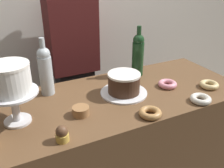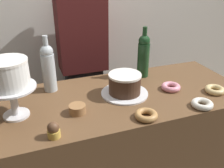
% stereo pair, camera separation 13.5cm
% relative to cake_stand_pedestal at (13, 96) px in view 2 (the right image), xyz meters
% --- Properties ---
extents(back_wall, '(6.00, 0.05, 2.60)m').
position_rel_cake_stand_pedestal_xyz_m(back_wall, '(0.50, 0.91, 0.25)').
color(back_wall, silver).
rests_on(back_wall, ground_plane).
extents(display_counter, '(1.57, 0.62, 0.94)m').
position_rel_cake_stand_pedestal_xyz_m(display_counter, '(0.50, 0.02, -0.58)').
color(display_counter, brown).
rests_on(display_counter, ground_plane).
extents(cake_stand_pedestal, '(0.23, 0.23, 0.16)m').
position_rel_cake_stand_pedestal_xyz_m(cake_stand_pedestal, '(0.00, 0.00, 0.00)').
color(cake_stand_pedestal, silver).
rests_on(cake_stand_pedestal, display_counter).
extents(white_layer_cake, '(0.19, 0.19, 0.13)m').
position_rel_cake_stand_pedestal_xyz_m(white_layer_cake, '(0.00, -0.00, 0.12)').
color(white_layer_cake, white).
rests_on(white_layer_cake, cake_stand_pedestal).
extents(silver_serving_platter, '(0.27, 0.27, 0.01)m').
position_rel_cake_stand_pedestal_xyz_m(silver_serving_platter, '(0.58, 0.03, -0.10)').
color(silver_serving_platter, white).
rests_on(silver_serving_platter, display_counter).
extents(chocolate_round_cake, '(0.18, 0.18, 0.11)m').
position_rel_cake_stand_pedestal_xyz_m(chocolate_round_cake, '(0.58, 0.03, -0.04)').
color(chocolate_round_cake, '#3D2619').
rests_on(chocolate_round_cake, silver_serving_platter).
extents(wine_bottle_clear, '(0.08, 0.08, 0.33)m').
position_rel_cake_stand_pedestal_xyz_m(wine_bottle_clear, '(0.20, 0.22, 0.04)').
color(wine_bottle_clear, '#B2BCC1').
rests_on(wine_bottle_clear, display_counter).
extents(wine_bottle_green, '(0.08, 0.08, 0.33)m').
position_rel_cake_stand_pedestal_xyz_m(wine_bottle_green, '(0.79, 0.22, 0.04)').
color(wine_bottle_green, '#193D1E').
rests_on(wine_bottle_green, display_counter).
extents(cupcake_chocolate, '(0.06, 0.06, 0.07)m').
position_rel_cake_stand_pedestal_xyz_m(cupcake_chocolate, '(0.15, -0.23, -0.07)').
color(cupcake_chocolate, gold).
rests_on(cupcake_chocolate, display_counter).
extents(donut_maple, '(0.11, 0.11, 0.03)m').
position_rel_cake_stand_pedestal_xyz_m(donut_maple, '(0.59, -0.23, -0.09)').
color(donut_maple, '#B27F47').
rests_on(donut_maple, display_counter).
extents(donut_sugar, '(0.11, 0.11, 0.03)m').
position_rel_cake_stand_pedestal_xyz_m(donut_sugar, '(0.91, -0.24, -0.09)').
color(donut_sugar, silver).
rests_on(donut_sugar, display_counter).
extents(donut_pink, '(0.11, 0.11, 0.03)m').
position_rel_cake_stand_pedestal_xyz_m(donut_pink, '(0.86, -0.01, -0.09)').
color(donut_pink, pink).
rests_on(donut_pink, display_counter).
extents(donut_glazed, '(0.11, 0.11, 0.03)m').
position_rel_cake_stand_pedestal_xyz_m(donut_glazed, '(1.08, -0.13, -0.09)').
color(donut_glazed, '#E0C17F').
rests_on(donut_glazed, display_counter).
extents(cookie_stack, '(0.08, 0.08, 0.04)m').
position_rel_cake_stand_pedestal_xyz_m(cookie_stack, '(0.29, -0.08, -0.09)').
color(cookie_stack, olive).
rests_on(cookie_stack, display_counter).
extents(barista_figure, '(0.36, 0.22, 1.60)m').
position_rel_cake_stand_pedestal_xyz_m(barista_figure, '(0.50, 0.70, -0.21)').
color(barista_figure, black).
rests_on(barista_figure, ground_plane).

